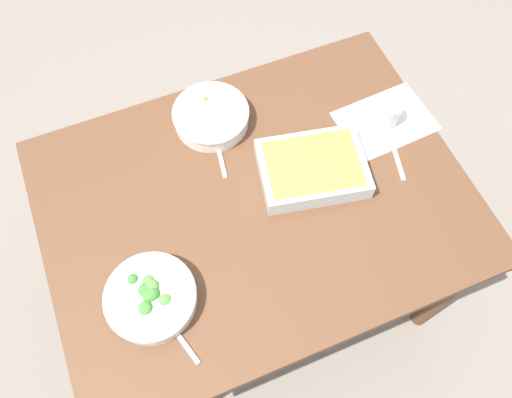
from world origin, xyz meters
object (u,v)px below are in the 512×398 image
object	(u,v)px
stew_bowl	(211,116)
broccoli_bowl	(151,297)
baking_dish	(312,168)
spoon_by_broccoli	(172,327)
spoon_spare	(394,147)
spoon_by_stew	(218,146)
drink_cup	(388,114)

from	to	relation	value
stew_bowl	broccoli_bowl	xyz separation A→B (m)	(-0.33, -0.47, -0.00)
broccoli_bowl	baking_dish	xyz separation A→B (m)	(0.54, 0.19, 0.00)
baking_dish	spoon_by_broccoli	xyz separation A→B (m)	(-0.51, -0.27, -0.03)
broccoli_bowl	spoon_spare	world-z (taller)	broccoli_bowl
baking_dish	spoon_by_stew	xyz separation A→B (m)	(-0.22, 0.19, -0.03)
stew_bowl	drink_cup	bearing A→B (deg)	-22.04
baking_dish	spoon_by_stew	bearing A→B (deg)	138.81
drink_cup	broccoli_bowl	bearing A→B (deg)	-161.99
broccoli_bowl	drink_cup	distance (m)	0.87
spoon_by_stew	stew_bowl	bearing A→B (deg)	81.12
stew_bowl	broccoli_bowl	size ratio (longest dim) A/B	0.99
spoon_by_stew	spoon_spare	world-z (taller)	same
baking_dish	spoon_spare	size ratio (longest dim) A/B	1.94
broccoli_bowl	drink_cup	bearing A→B (deg)	18.01
spoon_by_stew	spoon_by_broccoli	distance (m)	0.55
broccoli_bowl	baking_dish	bearing A→B (deg)	19.13
stew_bowl	spoon_by_stew	world-z (taller)	stew_bowl
broccoli_bowl	drink_cup	xyz separation A→B (m)	(0.83, 0.27, 0.01)
broccoli_bowl	drink_cup	world-z (taller)	drink_cup
baking_dish	spoon_by_broccoli	bearing A→B (deg)	-152.11
stew_bowl	spoon_by_broccoli	size ratio (longest dim) A/B	1.35
broccoli_bowl	spoon_by_stew	bearing A→B (deg)	49.95
spoon_by_broccoli	spoon_spare	world-z (taller)	same
baking_dish	spoon_by_stew	world-z (taller)	baking_dish
stew_bowl	spoon_by_stew	distance (m)	0.10
broccoli_bowl	spoon_by_broccoli	bearing A→B (deg)	-73.64
stew_bowl	baking_dish	size ratio (longest dim) A/B	0.69
spoon_by_stew	spoon_spare	bearing A→B (deg)	-22.90
broccoli_bowl	baking_dish	world-z (taller)	broccoli_bowl
drink_cup	spoon_by_stew	size ratio (longest dim) A/B	0.48
drink_cup	spoon_by_broccoli	bearing A→B (deg)	-156.20
spoon_by_broccoli	spoon_spare	xyz separation A→B (m)	(0.78, 0.26, 0.00)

